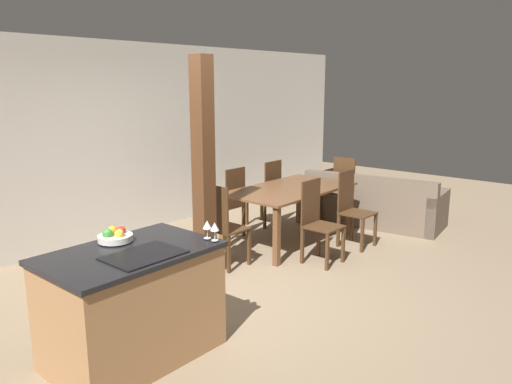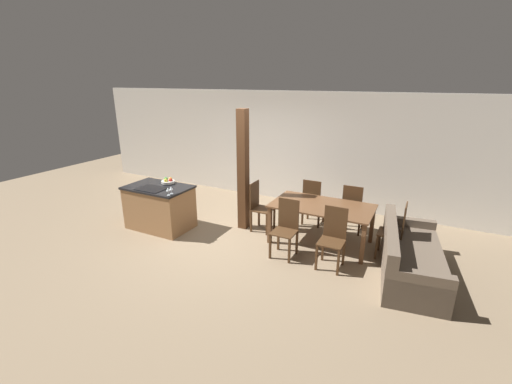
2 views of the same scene
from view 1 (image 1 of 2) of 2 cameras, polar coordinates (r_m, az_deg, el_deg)
name	(u,v)px [view 1 (image 1 of 2)]	position (r m, az deg, el deg)	size (l,w,h in m)	color
ground_plane	(233,293)	(5.32, -2.62, -11.43)	(16.00, 16.00, 0.00)	#847056
wall_back	(88,144)	(6.97, -18.66, 5.20)	(11.20, 0.08, 2.70)	silver
kitchen_island	(132,304)	(4.12, -13.94, -12.33)	(1.31, 0.84, 0.90)	#9E7047
fruit_bowl	(115,236)	(4.18, -15.81, -4.86)	(0.28, 0.28, 0.12)	silver
wine_glass_near	(215,227)	(4.02, -4.74, -4.02)	(0.07, 0.07, 0.15)	silver
wine_glass_middle	(207,225)	(4.08, -5.61, -3.79)	(0.07, 0.07, 0.15)	silver
dining_table	(290,194)	(6.77, 3.89, -0.27)	(1.83, 1.03, 0.75)	brown
dining_chair_near_left	(318,220)	(6.07, 7.07, -3.24)	(0.40, 0.40, 1.01)	#472D19
dining_chair_near_right	(352,208)	(6.75, 10.96, -1.77)	(0.40, 0.40, 1.01)	#472D19
dining_chair_far_left	(230,202)	(6.95, -3.01, -1.13)	(0.40, 0.40, 1.01)	#472D19
dining_chair_far_right	(267,192)	(7.56, 1.30, -0.02)	(0.40, 0.40, 1.01)	#472D19
dining_chair_head_end	(223,225)	(5.85, -3.79, -3.78)	(0.40, 0.40, 1.01)	#472D19
dining_chair_foot_end	(340,189)	(7.86, 9.55, 0.29)	(0.40, 0.40, 1.01)	#472D19
couch	(374,206)	(7.93, 13.32, -1.55)	(1.13, 2.13, 0.80)	brown
timber_post	(204,170)	(5.43, -6.02, 2.47)	(0.19, 0.19, 2.43)	#4C2D19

